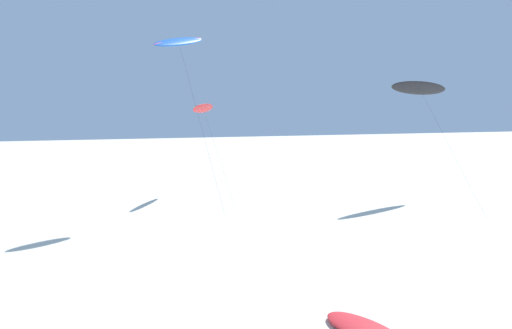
% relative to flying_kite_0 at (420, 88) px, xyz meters
% --- Properties ---
extents(flying_kite_0, '(8.71, 11.59, 11.37)m').
position_rel_flying_kite_0_xyz_m(flying_kite_0, '(0.00, 0.00, 0.00)').
color(flying_kite_0, black).
rests_on(flying_kite_0, ground).
extents(flying_kite_1, '(4.06, 9.90, 9.28)m').
position_rel_flying_kite_0_xyz_m(flying_kite_1, '(-19.30, 8.39, -1.93)').
color(flying_kite_1, red).
rests_on(flying_kite_1, ground).
extents(flying_kite_6, '(5.69, 4.02, 14.86)m').
position_rel_flying_kite_0_xyz_m(flying_kite_6, '(-23.19, -0.17, 3.33)').
color(flying_kite_6, blue).
rests_on(flying_kite_6, ground).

